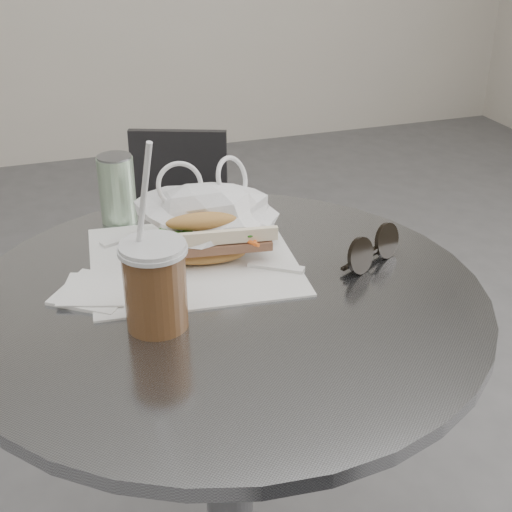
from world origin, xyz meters
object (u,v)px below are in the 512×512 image
object	(u,v)px
sunglasses	(372,251)
iced_coffee	(155,284)
cafe_table	(228,438)
chair_far	(177,267)
drink_can	(117,189)
banh_mi	(206,240)

from	to	relation	value
sunglasses	iced_coffee	bearing A→B (deg)	162.62
iced_coffee	sunglasses	size ratio (longest dim) A/B	2.13
cafe_table	sunglasses	distance (m)	0.38
chair_far	drink_can	bearing A→B (deg)	91.36
cafe_table	banh_mi	size ratio (longest dim) A/B	3.04
cafe_table	chair_far	bearing A→B (deg)	82.52
sunglasses	drink_can	xyz separation A→B (m)	(-0.34, 0.29, 0.04)
banh_mi	sunglasses	world-z (taller)	banh_mi
iced_coffee	drink_can	world-z (taller)	iced_coffee
chair_far	drink_can	size ratio (longest dim) A/B	5.55
chair_far	drink_can	world-z (taller)	drink_can
banh_mi	sunglasses	bearing A→B (deg)	-10.49
chair_far	sunglasses	size ratio (longest dim) A/B	5.40
banh_mi	drink_can	world-z (taller)	drink_can
iced_coffee	sunglasses	world-z (taller)	iced_coffee
chair_far	banh_mi	distance (m)	0.96
iced_coffee	chair_far	bearing A→B (deg)	76.63
cafe_table	drink_can	xyz separation A→B (m)	(-0.10, 0.30, 0.33)
sunglasses	drink_can	distance (m)	0.45
cafe_table	iced_coffee	xyz separation A→B (m)	(-0.11, -0.05, 0.34)
iced_coffee	drink_can	xyz separation A→B (m)	(0.01, 0.36, -0.00)
drink_can	cafe_table	bearing A→B (deg)	-71.22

